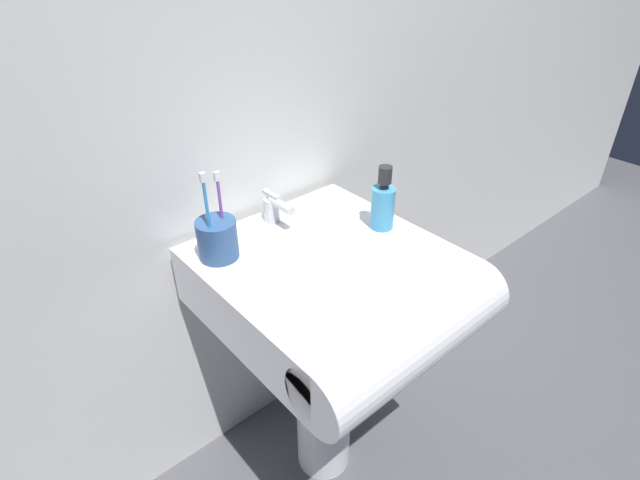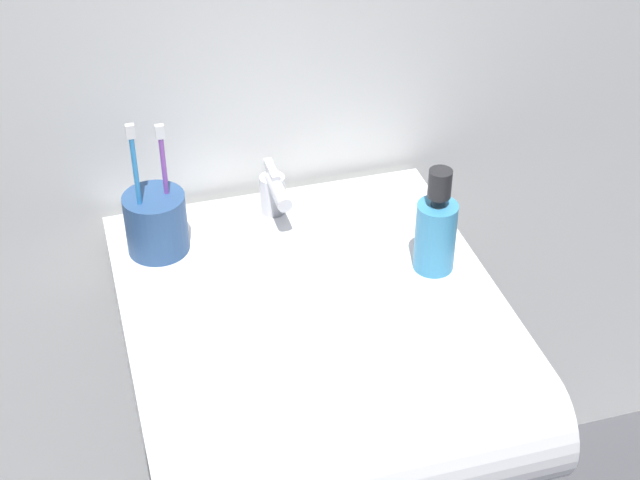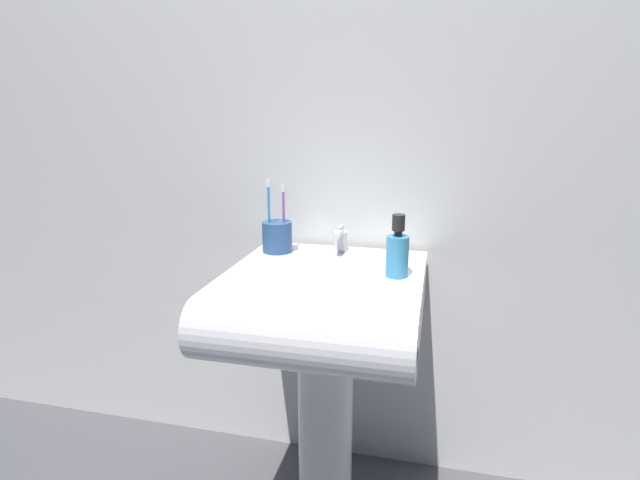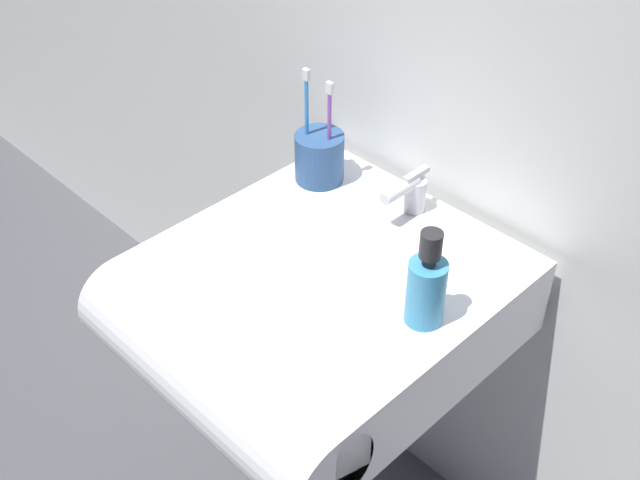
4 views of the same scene
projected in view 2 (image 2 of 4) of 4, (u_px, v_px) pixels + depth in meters
The scene contains 4 objects.
sink_basin at pixel (319, 355), 1.34m from camera, with size 0.51×0.57×0.15m.
faucet at pixel (276, 192), 1.46m from camera, with size 0.04×0.11×0.08m.
toothbrush_cup at pixel (156, 222), 1.39m from camera, with size 0.09×0.09×0.21m.
soap_bottle at pixel (435, 230), 1.35m from camera, with size 0.06×0.06×0.16m.
Camera 2 is at (-0.27, -1.01, 1.60)m, focal length 55.00 mm.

